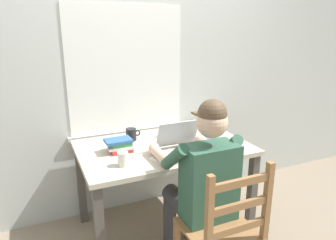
% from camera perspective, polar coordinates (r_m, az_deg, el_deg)
% --- Properties ---
extents(ground_plane, '(8.00, 8.00, 0.00)m').
position_cam_1_polar(ground_plane, '(2.80, -0.78, -18.97)').
color(ground_plane, gray).
extents(back_wall, '(6.00, 0.08, 2.60)m').
position_cam_1_polar(back_wall, '(2.76, -5.08, 9.66)').
color(back_wall, beige).
rests_on(back_wall, ground).
extents(desk, '(1.30, 0.83, 0.74)m').
position_cam_1_polar(desk, '(2.48, -0.84, -6.75)').
color(desk, '#BCB29E').
rests_on(desk, ground).
extents(seated_person, '(0.50, 0.60, 1.23)m').
position_cam_1_polar(seated_person, '(2.09, 6.07, -10.59)').
color(seated_person, '#2D5642').
rests_on(seated_person, ground).
extents(wooden_chair, '(0.42, 0.42, 0.92)m').
position_cam_1_polar(wooden_chair, '(2.01, 10.09, -19.53)').
color(wooden_chair, olive).
rests_on(wooden_chair, ground).
extents(laptop, '(0.33, 0.32, 0.22)m').
position_cam_1_polar(laptop, '(2.30, 2.81, -4.71)').
color(laptop, '#ADAFB2').
rests_on(laptop, desk).
extents(computer_mouse, '(0.06, 0.10, 0.03)m').
position_cam_1_polar(computer_mouse, '(2.38, 8.57, -5.05)').
color(computer_mouse, black).
rests_on(computer_mouse, desk).
extents(coffee_mug_white, '(0.11, 0.07, 0.10)m').
position_cam_1_polar(coffee_mug_white, '(2.10, -8.18, -7.05)').
color(coffee_mug_white, silver).
rests_on(coffee_mug_white, desk).
extents(coffee_mug_dark, '(0.12, 0.09, 0.10)m').
position_cam_1_polar(coffee_mug_dark, '(2.56, -6.72, -2.64)').
color(coffee_mug_dark, black).
rests_on(coffee_mug_dark, desk).
extents(coffee_mug_spare, '(0.12, 0.08, 0.10)m').
position_cam_1_polar(coffee_mug_spare, '(2.61, -0.28, -2.15)').
color(coffee_mug_spare, '#38281E').
rests_on(coffee_mug_spare, desk).
extents(book_stack_main, '(0.21, 0.17, 0.10)m').
position_cam_1_polar(book_stack_main, '(2.34, -8.82, -4.54)').
color(book_stack_main, '#BC332D').
rests_on(book_stack_main, desk).
extents(paper_pile_near_laptop, '(0.27, 0.27, 0.00)m').
position_cam_1_polar(paper_pile_near_laptop, '(2.60, -1.09, -3.35)').
color(paper_pile_near_laptop, white).
rests_on(paper_pile_near_laptop, desk).
extents(paper_pile_back_corner, '(0.28, 0.24, 0.01)m').
position_cam_1_polar(paper_pile_back_corner, '(2.23, -0.02, -6.71)').
color(paper_pile_back_corner, white).
rests_on(paper_pile_back_corner, desk).
extents(landscape_photo_print, '(0.14, 0.10, 0.00)m').
position_cam_1_polar(landscape_photo_print, '(2.60, 7.59, -3.48)').
color(landscape_photo_print, '#7A4293').
rests_on(landscape_photo_print, desk).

